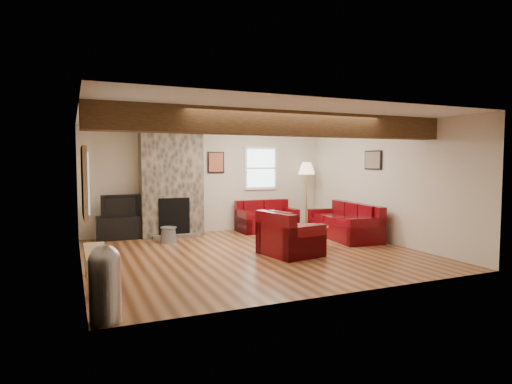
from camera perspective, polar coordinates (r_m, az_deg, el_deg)
room at (r=7.94m, az=-0.26°, el=0.72°), size 8.00×8.00×8.00m
oak_beam at (r=6.82m, az=3.93°, el=9.08°), size 6.00×0.36×0.38m
chimney_breast at (r=10.01m, az=-11.21°, el=1.15°), size 1.40×0.67×2.50m
back_window at (r=10.95m, az=0.64°, el=3.19°), size 0.90×0.08×1.10m
hatch_window at (r=5.79m, az=-21.83°, el=1.20°), size 0.08×1.00×0.90m
ceiling_dome at (r=9.15m, az=2.73°, el=8.61°), size 0.40×0.40×0.18m
artwork_back at (r=10.52m, az=-5.35°, el=3.96°), size 0.42×0.06×0.52m
artwork_right at (r=9.72m, az=15.30°, el=4.13°), size 0.06×0.55×0.42m
sofa_three at (r=9.82m, az=11.61°, el=-3.78°), size 1.03×2.09×0.78m
loveseat at (r=10.58m, az=1.45°, el=-3.21°), size 1.43×0.84×0.75m
armchair_red at (r=7.91m, az=4.60°, el=-5.48°), size 1.05×1.15×0.81m
coffee_table at (r=8.56m, az=6.57°, el=-6.00°), size 0.91×0.91×0.47m
tv_cabinet at (r=9.97m, az=-17.57°, el=-4.54°), size 1.02×0.41×0.51m
television at (r=9.91m, az=-17.63°, el=-1.69°), size 0.84×0.11×0.48m
floor_lamp at (r=11.03m, az=6.76°, el=2.68°), size 0.44×0.44×1.70m
pine_bench at (r=6.46m, az=-20.52°, el=-9.37°), size 0.30×1.27×0.48m
pedal_bin at (r=4.91m, az=-19.48°, el=-11.42°), size 0.34×0.34×0.83m
coal_bucket at (r=9.32m, az=-11.59°, el=-5.56°), size 0.36×0.36×0.34m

